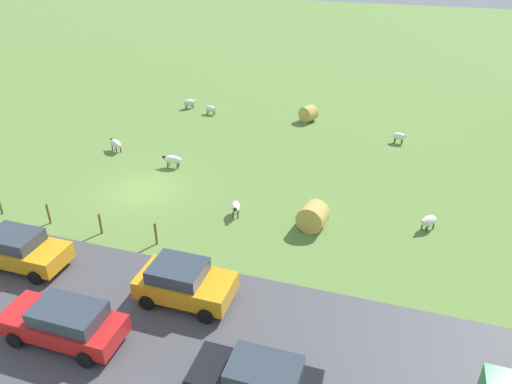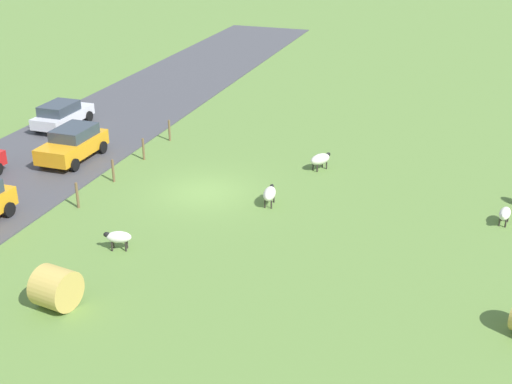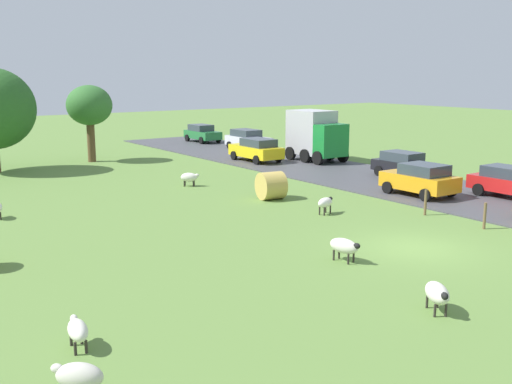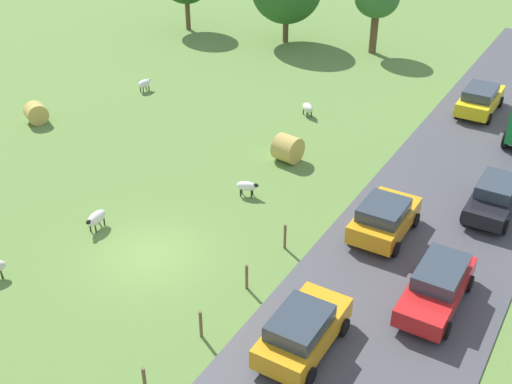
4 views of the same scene
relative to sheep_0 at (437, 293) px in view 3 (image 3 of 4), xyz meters
name	(u,v)px [view 3 (image 3 of 4)]	position (x,y,z in m)	size (l,w,h in m)	color
ground_plane	(415,248)	(4.36, 4.46, -0.55)	(160.00, 160.00, 0.00)	olive
sheep_0	(437,293)	(0.00, 0.00, 0.00)	(1.08, 1.28, 0.82)	silver
sheep_1	(79,376)	(-9.48, 1.16, -0.03)	(1.08, 1.08, 0.79)	beige
sheep_3	(344,246)	(1.10, 4.80, 0.00)	(0.67, 1.30, 0.81)	silver
sheep_4	(189,177)	(3.67, 20.31, -0.03)	(1.07, 1.02, 0.79)	silver
sheep_5	(325,203)	(5.36, 10.57, -0.01)	(1.12, 0.72, 0.77)	white
sheep_6	(78,330)	(-8.71, 3.42, -0.07)	(0.60, 1.17, 0.70)	silver
hay_bale_1	(271,186)	(5.34, 14.71, 0.16)	(1.42, 1.42, 1.21)	tan
tree_1	(89,106)	(2.66, 33.08, 3.47)	(3.26, 3.26, 5.54)	brown
fence_post_2	(485,216)	(8.95, 4.70, 0.01)	(0.12, 0.12, 1.12)	brown
fence_post_3	(425,202)	(8.95, 7.78, 0.04)	(0.12, 0.12, 1.18)	brown
truck_0	(316,135)	(16.05, 23.72, 1.40)	(2.67, 4.31, 3.64)	#197F33
car_0	(202,133)	(15.53, 39.18, 0.33)	(2.02, 4.06, 1.59)	#237238
car_4	(256,149)	(12.40, 26.00, 0.37)	(2.12, 4.46, 1.66)	yellow
car_5	(405,164)	(15.82, 15.05, 0.32)	(1.99, 4.19, 1.56)	black
car_7	(420,179)	(12.17, 10.78, 0.38)	(2.22, 3.89, 1.68)	orange
car_8	(248,139)	(15.64, 31.84, 0.38)	(2.08, 4.43, 1.68)	silver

